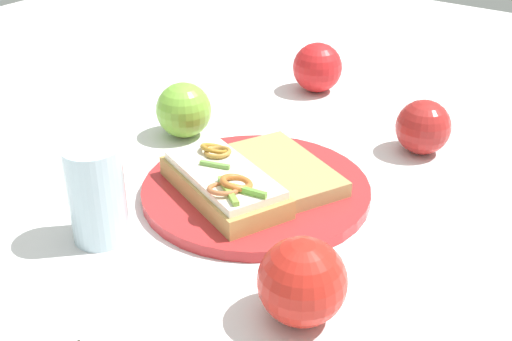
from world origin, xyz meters
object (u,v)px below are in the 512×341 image
object	(u,v)px
apple_1	(184,110)
apple_2	(317,68)
sandwich	(224,182)
bread_slice_side	(286,169)
drinking_glass	(97,194)
plate	(256,190)
apple_3	(302,281)
apple_0	(423,127)

from	to	relation	value
apple_1	apple_2	distance (m)	0.26
sandwich	bread_slice_side	bearing A→B (deg)	-89.63
bread_slice_side	drinking_glass	xyz separation A→B (m)	(0.10, 0.21, 0.03)
plate	apple_2	xyz separation A→B (m)	(0.12, -0.33, 0.03)
plate	apple_3	distance (m)	0.23
apple_1	apple_3	size ratio (longest dim) A/B	0.95
apple_0	apple_1	size ratio (longest dim) A/B	0.95
sandwich	apple_0	size ratio (longest dim) A/B	2.59
sandwich	drinking_glass	world-z (taller)	drinking_glass
plate	apple_0	bearing A→B (deg)	-117.02
bread_slice_side	apple_3	xyz separation A→B (m)	(-0.15, 0.20, 0.02)
plate	apple_0	world-z (taller)	apple_0
sandwich	apple_1	bearing A→B (deg)	-13.10
apple_0	apple_1	xyz separation A→B (m)	(0.30, 0.15, 0.00)
bread_slice_side	apple_3	bearing A→B (deg)	151.63
sandwich	apple_2	size ratio (longest dim) A/B	2.38
apple_1	apple_2	bearing A→B (deg)	-104.13
plate	apple_2	size ratio (longest dim) A/B	3.41
sandwich	apple_1	size ratio (longest dim) A/B	2.45
plate	apple_0	xyz separation A→B (m)	(-0.12, -0.23, 0.03)
sandwich	apple_3	world-z (taller)	apple_3
apple_2	apple_3	xyz separation A→B (m)	(-0.28, 0.49, 0.00)
plate	apple_0	distance (m)	0.26
sandwich	apple_2	distance (m)	0.39
apple_0	drinking_glass	bearing A→B (deg)	63.40
plate	sandwich	xyz separation A→B (m)	(0.02, 0.04, 0.02)
plate	sandwich	bearing A→B (deg)	68.48
plate	drinking_glass	size ratio (longest dim) A/B	2.51
apple_0	apple_3	size ratio (longest dim) A/B	0.90
apple_2	drinking_glass	distance (m)	0.51
bread_slice_side	apple_0	distance (m)	0.21
apple_1	apple_0	bearing A→B (deg)	-153.12
sandwich	drinking_glass	xyz separation A→B (m)	(0.07, 0.13, 0.02)
apple_0	sandwich	bearing A→B (deg)	63.80
sandwich	apple_1	world-z (taller)	apple_1
plate	sandwich	world-z (taller)	sandwich
apple_2	plate	bearing A→B (deg)	109.30
apple_2	drinking_glass	xyz separation A→B (m)	(-0.03, 0.50, 0.01)
apple_1	bread_slice_side	bearing A→B (deg)	170.12
sandwich	apple_3	xyz separation A→B (m)	(-0.18, 0.11, 0.01)
plate	apple_1	world-z (taller)	apple_1
drinking_glass	plate	bearing A→B (deg)	-116.05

